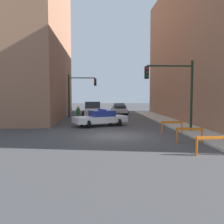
% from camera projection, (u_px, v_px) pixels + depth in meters
% --- Properties ---
extents(ground_plane, '(120.00, 120.00, 0.00)m').
position_uv_depth(ground_plane, '(114.00, 136.00, 17.10)').
color(ground_plane, '#424244').
extents(sidewalk_right, '(2.40, 44.00, 0.12)m').
position_uv_depth(sidewalk_right, '(202.00, 134.00, 17.54)').
color(sidewalk_right, '#B2ADA3').
rests_on(sidewalk_right, ground_plane).
extents(building_corner_left, '(14.00, 20.00, 21.34)m').
position_uv_depth(building_corner_left, '(3.00, 28.00, 29.40)').
color(building_corner_left, '#93664C').
rests_on(building_corner_left, ground_plane).
extents(traffic_light_near, '(3.64, 0.35, 5.20)m').
position_uv_depth(traffic_light_near, '(176.00, 85.00, 18.40)').
color(traffic_light_near, black).
rests_on(traffic_light_near, sidewalk_right).
extents(traffic_light_far, '(3.44, 0.35, 5.20)m').
position_uv_depth(traffic_light_far, '(78.00, 90.00, 30.26)').
color(traffic_light_far, black).
rests_on(traffic_light_far, ground_plane).
extents(police_car, '(5.05, 3.55, 1.52)m').
position_uv_depth(police_car, '(101.00, 118.00, 22.25)').
color(police_car, white).
rests_on(police_car, ground_plane).
extents(white_truck, '(2.74, 5.45, 1.90)m').
position_uv_depth(white_truck, '(93.00, 110.00, 30.39)').
color(white_truck, silver).
rests_on(white_truck, ground_plane).
extents(parked_car_near, '(2.38, 4.36, 1.31)m').
position_uv_depth(parked_car_near, '(119.00, 109.00, 35.07)').
color(parked_car_near, silver).
rests_on(parked_car_near, ground_plane).
extents(parked_car_mid, '(2.45, 4.40, 1.31)m').
position_uv_depth(parked_car_mid, '(119.00, 107.00, 41.66)').
color(parked_car_mid, silver).
rests_on(parked_car_mid, ground_plane).
extents(pedestrian_crossing, '(0.50, 0.50, 1.66)m').
position_uv_depth(pedestrian_crossing, '(78.00, 114.00, 24.70)').
color(pedestrian_crossing, '#474C66').
rests_on(pedestrian_crossing, ground_plane).
extents(barrier_front, '(1.60, 0.19, 0.90)m').
position_uv_depth(barrier_front, '(212.00, 142.00, 11.66)').
color(barrier_front, orange).
rests_on(barrier_front, ground_plane).
extents(barrier_mid, '(1.60, 0.30, 0.90)m').
position_uv_depth(barrier_mid, '(189.00, 133.00, 14.56)').
color(barrier_mid, orange).
rests_on(barrier_mid, ground_plane).
extents(barrier_back, '(1.60, 0.21, 0.90)m').
position_uv_depth(barrier_back, '(172.00, 125.00, 17.99)').
color(barrier_back, orange).
rests_on(barrier_back, ground_plane).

